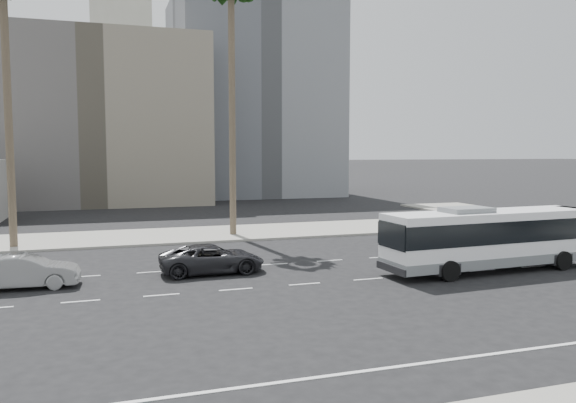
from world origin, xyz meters
name	(u,v)px	position (x,y,z in m)	size (l,w,h in m)	color
ground	(368,279)	(0.00, 0.00, 0.00)	(700.00, 700.00, 0.00)	black
sidewalk_north	(270,231)	(0.00, 15.50, 0.07)	(120.00, 7.00, 0.15)	gray
midrise_beige_west	(93,122)	(-12.00, 45.00, 9.00)	(24.00, 18.00, 18.00)	#605C57
midrise_gray_center	(251,97)	(8.00, 52.00, 13.00)	(20.00, 20.00, 26.00)	slate
civic_tower	(122,79)	(-2.00, 250.00, 38.83)	(42.00, 42.00, 129.00)	beige
highrise_right	(232,87)	(45.00, 230.00, 35.00)	(26.00, 26.00, 70.00)	slate
highrise_far	(267,105)	(70.00, 260.00, 30.00)	(22.00, 22.00, 60.00)	slate
city_bus	(490,237)	(6.28, -0.12, 1.62)	(10.85, 2.98, 3.08)	white
car_a	(212,259)	(-6.34, 3.48, 0.67)	(4.85, 2.24, 1.35)	#232326
car_b	(25,272)	(-14.25, 2.95, 0.71)	(4.28, 1.49, 1.41)	gray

